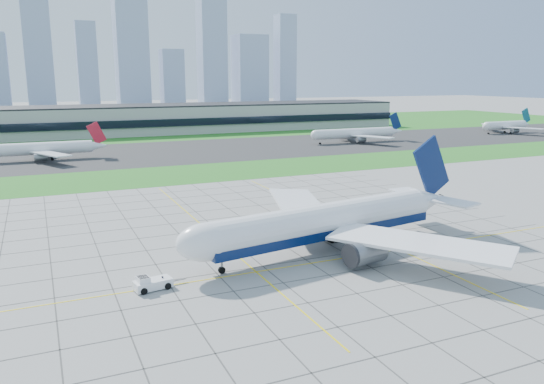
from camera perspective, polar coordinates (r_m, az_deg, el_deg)
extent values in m
plane|color=gray|center=(91.59, 3.64, -7.27)|extent=(1400.00, 1400.00, 0.00)
cube|color=#277220|center=(173.92, -10.20, 1.87)|extent=(700.00, 35.00, 0.04)
cube|color=#383838|center=(227.12, -13.56, 4.09)|extent=(700.00, 75.00, 0.04)
cube|color=#277220|center=(335.26, -17.07, 6.38)|extent=(700.00, 145.00, 0.04)
cube|color=#474744|center=(91.61, -22.60, -8.20)|extent=(0.18, 130.00, 0.02)
cube|color=#474744|center=(91.99, -17.58, -7.74)|extent=(0.18, 130.00, 0.02)
cube|color=#474744|center=(93.05, -12.65, -7.23)|extent=(0.18, 130.00, 0.02)
cube|color=#474744|center=(94.78, -7.88, -6.68)|extent=(0.18, 130.00, 0.02)
cube|color=#474744|center=(97.14, -3.32, -6.11)|extent=(0.18, 130.00, 0.02)
cube|color=#474744|center=(100.09, 0.98, -5.54)|extent=(0.18, 130.00, 0.02)
cube|color=#474744|center=(103.57, 5.02, -4.98)|extent=(0.18, 130.00, 0.02)
cube|color=#474744|center=(107.53, 8.76, -4.43)|extent=(0.18, 130.00, 0.02)
cube|color=#474744|center=(111.93, 12.22, -3.90)|extent=(0.18, 130.00, 0.02)
cube|color=#474744|center=(116.71, 15.41, -3.41)|extent=(0.18, 130.00, 0.02)
cube|color=#474744|center=(121.82, 18.33, -2.94)|extent=(0.18, 130.00, 0.02)
cube|color=#474744|center=(127.24, 21.01, -2.51)|extent=(0.18, 130.00, 0.02)
cube|color=#474744|center=(62.23, 21.84, -18.01)|extent=(110.00, 0.18, 0.02)
cube|color=#474744|center=(67.23, 16.82, -15.27)|extent=(110.00, 0.18, 0.02)
cube|color=#474744|center=(72.76, 12.64, -12.84)|extent=(110.00, 0.18, 0.02)
cube|color=#474744|center=(78.73, 9.13, -10.72)|extent=(110.00, 0.18, 0.02)
cube|color=#474744|center=(85.02, 6.16, -8.87)|extent=(110.00, 0.18, 0.02)
cube|color=#474744|center=(91.59, 3.64, -7.26)|extent=(110.00, 0.18, 0.02)
cube|color=#474744|center=(98.36, 1.48, -5.86)|extent=(110.00, 0.18, 0.02)
cube|color=#474744|center=(105.31, -0.40, -4.64)|extent=(110.00, 0.18, 0.02)
cube|color=#474744|center=(112.40, -2.03, -3.56)|extent=(110.00, 0.18, 0.02)
cube|color=#474744|center=(119.60, -3.47, -2.61)|extent=(110.00, 0.18, 0.02)
cube|color=#474744|center=(126.90, -4.74, -1.77)|extent=(110.00, 0.18, 0.02)
cube|color=#474744|center=(134.28, -5.87, -1.02)|extent=(110.00, 0.18, 0.02)
cube|color=#474744|center=(141.73, -6.88, -0.34)|extent=(110.00, 0.18, 0.02)
cube|color=#474744|center=(149.23, -7.79, 0.26)|extent=(110.00, 0.18, 0.02)
cube|color=yellow|center=(89.92, 4.24, -7.64)|extent=(120.00, 0.25, 0.03)
cube|color=yellow|center=(105.55, -6.27, -4.67)|extent=(0.25, 100.00, 0.03)
cube|color=yellow|center=(116.71, 6.95, -3.05)|extent=(0.25, 100.00, 0.03)
cube|color=#B7B7B2|center=(317.62, -9.35, 7.82)|extent=(260.00, 42.00, 15.00)
cube|color=black|center=(296.97, -8.27, 7.47)|extent=(260.00, 1.00, 4.00)
cube|color=black|center=(317.15, -9.39, 9.24)|extent=(260.00, 42.00, 0.80)
cube|color=#9AA9C9|center=(597.20, -23.87, 13.85)|extent=(26.00, 23.40, 118.00)
cube|color=#9AA9C9|center=(599.07, -19.25, 12.75)|extent=(20.00, 18.00, 88.00)
cube|color=#9AA9C9|center=(606.47, -14.97, 15.93)|extent=(33.00, 29.70, 150.00)
cube|color=#9AA9C9|center=(613.42, -10.69, 11.96)|extent=(24.00, 21.60, 62.00)
cube|color=#9AA9C9|center=(626.98, -6.49, 15.10)|extent=(29.00, 26.10, 128.00)
cube|color=#9AA9C9|center=(641.63, -2.41, 12.95)|extent=(36.00, 32.40, 80.00)
cube|color=#9AA9C9|center=(660.25, 1.40, 14.02)|extent=(22.00, 19.80, 105.00)
cylinder|color=white|center=(94.79, 5.72, -3.04)|extent=(47.04, 13.46, 6.09)
cube|color=#061845|center=(95.31, 5.69, -4.16)|extent=(46.98, 13.06, 1.62)
ellipsoid|color=white|center=(82.69, -7.05, -5.34)|extent=(10.59, 7.56, 6.09)
cube|color=black|center=(81.64, -8.47, -5.24)|extent=(2.72, 3.56, 0.61)
cone|color=white|center=(113.11, 16.40, -0.84)|extent=(8.94, 7.00, 5.78)
cube|color=#061845|center=(112.23, 16.78, 2.58)|extent=(11.00, 2.27, 12.95)
cube|color=white|center=(111.12, 2.91, -1.28)|extent=(16.97, 29.84, 0.98)
cube|color=white|center=(87.93, 15.50, -5.33)|extent=(23.84, 28.49, 0.98)
cylinder|color=slate|center=(103.79, 1.99, -3.39)|extent=(7.13, 4.86, 3.86)
cylinder|color=slate|center=(88.00, 10.05, -6.44)|extent=(7.13, 4.86, 3.86)
cylinder|color=gray|center=(85.17, -5.43, -7.88)|extent=(0.42, 0.42, 2.64)
cylinder|color=black|center=(85.43, -5.42, -8.36)|extent=(1.18, 0.68, 1.12)
cylinder|color=black|center=(101.69, 6.75, -4.96)|extent=(1.50, 1.41, 1.32)
cylinder|color=black|center=(97.05, 9.21, -5.87)|extent=(1.50, 1.41, 1.32)
cube|color=white|center=(80.90, -12.69, -9.61)|extent=(5.78, 3.38, 1.27)
cube|color=white|center=(80.13, -13.70, -9.19)|extent=(1.93, 2.23, 1.00)
cube|color=black|center=(80.07, -13.71, -9.06)|extent=(1.72, 2.02, 0.64)
cube|color=gray|center=(82.31, -10.11, -9.32)|extent=(2.71, 0.60, 0.16)
cylinder|color=black|center=(81.51, -14.19, -9.76)|extent=(1.06, 0.61, 1.00)
cylinder|color=black|center=(79.43, -13.62, -10.33)|extent=(1.06, 0.61, 1.00)
cylinder|color=black|center=(82.63, -11.78, -9.34)|extent=(1.06, 0.61, 1.00)
cylinder|color=black|center=(80.58, -11.16, -9.88)|extent=(1.06, 0.61, 1.00)
imported|color=black|center=(81.29, -11.64, -9.42)|extent=(0.69, 0.76, 1.75)
imported|color=black|center=(96.82, 19.85, -6.38)|extent=(0.99, 1.04, 1.68)
cylinder|color=white|center=(218.93, -23.43, 4.32)|extent=(35.62, 4.80, 4.80)
cube|color=red|center=(219.44, -18.36, 6.04)|extent=(7.46, 0.40, 9.15)
cube|color=white|center=(229.98, -22.85, 4.50)|extent=(13.89, 20.66, 0.40)
cube|color=white|center=(208.15, -22.68, 3.81)|extent=(13.89, 20.66, 0.40)
cylinder|color=black|center=(221.66, -22.59, 3.43)|extent=(1.00, 1.00, 1.00)
cylinder|color=black|center=(217.31, -22.55, 3.28)|extent=(1.00, 1.00, 1.00)
cylinder|color=white|center=(261.08, 8.87, 6.27)|extent=(42.71, 4.80, 4.80)
cube|color=#071C4E|center=(274.18, 13.12, 7.43)|extent=(7.46, 0.40, 9.15)
cube|color=white|center=(271.98, 8.14, 6.36)|extent=(13.89, 20.66, 0.40)
cube|color=white|center=(253.71, 10.78, 5.86)|extent=(13.89, 20.66, 0.40)
cylinder|color=black|center=(265.27, 9.24, 5.48)|extent=(1.00, 1.00, 1.00)
cylinder|color=black|center=(261.62, 9.76, 5.37)|extent=(1.00, 1.00, 1.00)
cylinder|color=white|center=(329.69, 23.81, 6.58)|extent=(27.85, 4.80, 4.80)
cube|color=#0B5369|center=(340.92, 25.66, 7.42)|extent=(7.46, 0.40, 9.15)
cube|color=white|center=(338.63, 22.65, 6.66)|extent=(13.89, 20.66, 0.40)
cube|color=white|center=(323.94, 25.47, 6.22)|extent=(13.89, 20.66, 0.40)
cylinder|color=black|center=(333.21, 23.75, 5.94)|extent=(1.00, 1.00, 1.00)
cylinder|color=black|center=(330.28, 24.31, 5.85)|extent=(1.00, 1.00, 1.00)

